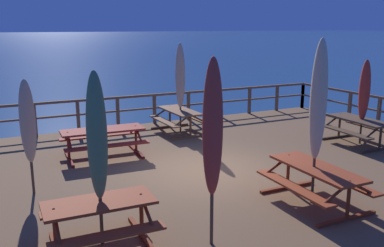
% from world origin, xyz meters
% --- Properties ---
extents(ground_plane, '(600.00, 600.00, 0.00)m').
position_xyz_m(ground_plane, '(0.00, 0.00, 0.00)').
color(ground_plane, navy).
extents(wooden_deck, '(15.34, 10.94, 0.77)m').
position_xyz_m(wooden_deck, '(0.00, 0.00, 0.39)').
color(wooden_deck, brown).
rests_on(wooden_deck, ground).
extents(railing_waterside_far, '(15.14, 0.10, 1.09)m').
position_xyz_m(railing_waterside_far, '(0.00, 5.32, 1.50)').
color(railing_waterside_far, brown).
rests_on(railing_waterside_far, wooden_deck).
extents(picnic_table_front_left, '(1.78, 1.44, 0.78)m').
position_xyz_m(picnic_table_front_left, '(-3.28, -2.53, 1.32)').
color(picnic_table_front_left, '#993819').
rests_on(picnic_table_front_left, wooden_deck).
extents(picnic_table_mid_right, '(1.45, 1.97, 0.78)m').
position_xyz_m(picnic_table_mid_right, '(0.95, 3.71, 1.33)').
color(picnic_table_mid_right, brown).
rests_on(picnic_table_mid_right, wooden_deck).
extents(picnic_table_mid_centre, '(1.47, 2.02, 0.78)m').
position_xyz_m(picnic_table_mid_centre, '(5.21, 0.06, 1.33)').
color(picnic_table_mid_centre, brown).
rests_on(picnic_table_mid_centre, wooden_deck).
extents(picnic_table_front_right, '(2.25, 1.50, 0.78)m').
position_xyz_m(picnic_table_front_right, '(-2.01, 2.19, 1.34)').
color(picnic_table_front_right, maroon).
rests_on(picnic_table_front_right, wooden_deck).
extents(picnic_table_mid_left, '(1.42, 2.10, 0.78)m').
position_xyz_m(picnic_table_mid_left, '(0.99, -2.75, 1.34)').
color(picnic_table_mid_left, '#993819').
rests_on(picnic_table_mid_left, wooden_deck).
extents(patio_umbrella_short_mid, '(0.32, 0.32, 2.84)m').
position_xyz_m(patio_umbrella_short_mid, '(-3.25, -2.51, 2.58)').
color(patio_umbrella_short_mid, '#4C3828').
rests_on(patio_umbrella_short_mid, wooden_deck).
extents(patio_umbrella_tall_front, '(0.32, 0.32, 2.95)m').
position_xyz_m(patio_umbrella_tall_front, '(0.99, 3.73, 2.65)').
color(patio_umbrella_tall_front, '#4C3828').
rests_on(patio_umbrella_tall_front, wooden_deck).
extents(patio_umbrella_tall_back_left, '(0.32, 0.32, 2.53)m').
position_xyz_m(patio_umbrella_tall_back_left, '(5.28, 0.06, 2.38)').
color(patio_umbrella_tall_back_left, '#4C3828').
rests_on(patio_umbrella_tall_back_left, wooden_deck).
extents(patio_umbrella_tall_mid_left, '(0.32, 0.32, 3.04)m').
position_xyz_m(patio_umbrella_tall_mid_left, '(-1.65, -3.27, 2.71)').
color(patio_umbrella_tall_mid_left, '#4C3828').
rests_on(patio_umbrella_tall_mid_left, wooden_deck).
extents(patio_umbrella_short_front, '(0.32, 0.32, 3.27)m').
position_xyz_m(patio_umbrella_short_front, '(0.96, -2.71, 2.85)').
color(patio_umbrella_short_front, '#4C3828').
rests_on(patio_umbrella_short_front, wooden_deck).
extents(patio_umbrella_short_back, '(0.32, 0.32, 2.45)m').
position_xyz_m(patio_umbrella_short_back, '(-4.02, 0.27, 2.33)').
color(patio_umbrella_short_back, '#4C3828').
rests_on(patio_umbrella_short_back, wooden_deck).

